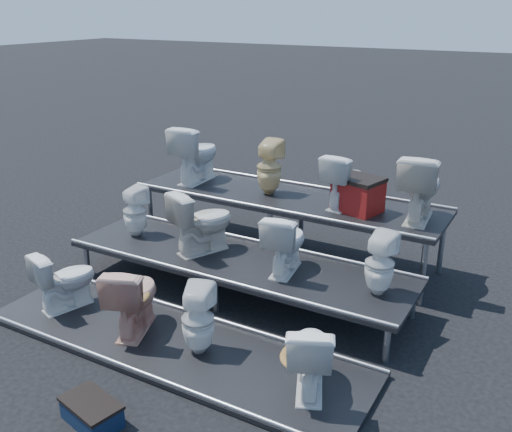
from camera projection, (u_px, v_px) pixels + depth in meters
The scene contains 18 objects.
ground at pixel (238, 294), 6.89m from camera, with size 80.00×80.00×0.00m, color black.
tier_front at pixel (172, 344), 5.82m from camera, with size 4.20×1.20×0.06m, color black.
tier_mid at pixel (238, 277), 6.81m from camera, with size 4.20×1.20×0.46m, color black.
tier_back at pixel (287, 226), 7.80m from camera, with size 4.20×1.20×0.86m, color black.
toilet_0 at pixel (65, 279), 6.36m from camera, with size 0.39×0.68×0.69m, color white.
toilet_1 at pixel (133, 297), 5.89m from camera, with size 0.43×0.76×0.77m, color #D79E86.
toilet_2 at pixel (198, 319), 5.52m from camera, with size 0.32×0.33×0.72m, color white.
toilet_3 at pixel (310, 354), 4.98m from camera, with size 0.40×0.71×0.72m, color white.
toilet_4 at pixel (135, 211), 7.32m from camera, with size 0.30×0.30×0.66m, color white.
toilet_5 at pixel (202, 221), 6.81m from camera, with size 0.43×0.76×0.78m, color silver.
toilet_6 at pixel (285, 242), 6.31m from camera, with size 0.39×0.69×0.70m, color white.
toilet_7 at pixel (380, 264), 5.82m from camera, with size 0.30×0.31×0.67m, color white.
toilet_8 at pixel (196, 153), 8.18m from camera, with size 0.46×0.81×0.83m, color white.
toilet_9 at pixel (269, 167), 7.64m from camera, with size 0.33×0.34×0.74m, color beige.
toilet_10 at pixel (344, 180), 7.16m from camera, with size 0.39×0.69×0.70m, color white.
toilet_11 at pixel (420, 187), 6.70m from camera, with size 0.46×0.80×0.82m, color silver.
red_crate at pixel (358, 196), 7.05m from camera, with size 0.54×0.43×0.39m, color maroon.
step_stool at pixel (92, 413), 4.74m from camera, with size 0.50×0.30×0.18m, color #0E1C34.
Camera 1 is at (3.21, -5.22, 3.29)m, focal length 40.00 mm.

